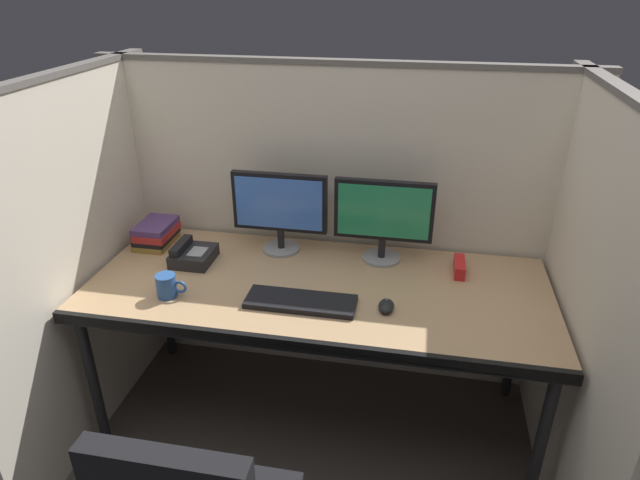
% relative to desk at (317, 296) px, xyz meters
% --- Properties ---
extents(ground_plane, '(8.00, 8.00, 0.00)m').
position_rel_desk_xyz_m(ground_plane, '(0.00, -0.29, -0.69)').
color(ground_plane, '#423D38').
extents(cubicle_partition_rear, '(2.21, 0.06, 1.57)m').
position_rel_desk_xyz_m(cubicle_partition_rear, '(0.00, 0.46, 0.10)').
color(cubicle_partition_rear, beige).
rests_on(cubicle_partition_rear, ground).
extents(cubicle_partition_left, '(0.06, 1.41, 1.57)m').
position_rel_desk_xyz_m(cubicle_partition_left, '(-0.99, -0.09, 0.10)').
color(cubicle_partition_left, beige).
rests_on(cubicle_partition_left, ground).
extents(cubicle_partition_right, '(0.06, 1.41, 1.57)m').
position_rel_desk_xyz_m(cubicle_partition_right, '(0.99, -0.09, 0.10)').
color(cubicle_partition_right, beige).
rests_on(cubicle_partition_right, ground).
extents(desk, '(1.90, 0.80, 0.74)m').
position_rel_desk_xyz_m(desk, '(0.00, 0.00, 0.00)').
color(desk, tan).
rests_on(desk, ground).
extents(monitor_left, '(0.43, 0.17, 0.37)m').
position_rel_desk_xyz_m(monitor_left, '(-0.23, 0.28, 0.27)').
color(monitor_left, gray).
rests_on(monitor_left, desk).
extents(monitor_right, '(0.43, 0.17, 0.37)m').
position_rel_desk_xyz_m(monitor_right, '(0.24, 0.28, 0.27)').
color(monitor_right, gray).
rests_on(monitor_right, desk).
extents(keyboard_main, '(0.43, 0.15, 0.02)m').
position_rel_desk_xyz_m(keyboard_main, '(-0.04, -0.15, 0.06)').
color(keyboard_main, black).
rests_on(keyboard_main, desk).
extents(computer_mouse, '(0.06, 0.10, 0.04)m').
position_rel_desk_xyz_m(computer_mouse, '(0.29, -0.13, 0.07)').
color(computer_mouse, black).
rests_on(computer_mouse, desk).
extents(red_stapler, '(0.04, 0.15, 0.06)m').
position_rel_desk_xyz_m(red_stapler, '(0.58, 0.22, 0.08)').
color(red_stapler, red).
rests_on(red_stapler, desk).
extents(desk_phone, '(0.17, 0.19, 0.09)m').
position_rel_desk_xyz_m(desk_phone, '(-0.58, 0.10, 0.08)').
color(desk_phone, black).
rests_on(desk_phone, desk).
extents(coffee_mug, '(0.13, 0.08, 0.09)m').
position_rel_desk_xyz_m(coffee_mug, '(-0.57, -0.19, 0.10)').
color(coffee_mug, '#264C8C').
rests_on(coffee_mug, desk).
extents(book_stack, '(0.16, 0.22, 0.11)m').
position_rel_desk_xyz_m(book_stack, '(-0.82, 0.23, 0.10)').
color(book_stack, olive).
rests_on(book_stack, desk).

